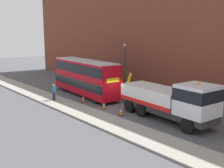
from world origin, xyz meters
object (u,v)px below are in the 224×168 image
traffic_cone_midway (104,105)px  traffic_cone_near_truck (121,112)px  recovery_tow_truck (169,100)px  street_lamp (125,63)px  double_decker_bus (85,76)px  pedestrian_onlooker (54,92)px  traffic_cone_near_bus (83,99)px

traffic_cone_midway → traffic_cone_near_truck: (2.63, -0.19, 0.00)m
traffic_cone_midway → traffic_cone_near_truck: same height
recovery_tow_truck → street_lamp: size_ratio=1.75×
recovery_tow_truck → double_decker_bus: (-12.12, 0.04, 0.47)m
pedestrian_onlooker → traffic_cone_midway: size_ratio=2.38×
traffic_cone_near_truck → traffic_cone_near_bus: bearing=178.8°
recovery_tow_truck → pedestrian_onlooker: size_ratio=5.98×
double_decker_bus → traffic_cone_midway: bearing=-13.5°
pedestrian_onlooker → traffic_cone_midway: (5.66, 2.26, -0.64)m
pedestrian_onlooker → street_lamp: 9.74m
double_decker_bus → recovery_tow_truck: bearing=4.6°
traffic_cone_near_truck → street_lamp: street_lamp is taller
pedestrian_onlooker → traffic_cone_near_bus: size_ratio=2.38×
recovery_tow_truck → traffic_cone_near_bus: bearing=-163.5°
traffic_cone_midway → street_lamp: (-4.83, 7.12, 3.13)m
pedestrian_onlooker → double_decker_bus: bearing=58.9°
pedestrian_onlooker → traffic_cone_midway: 6.13m
pedestrian_onlooker → street_lamp: (0.83, 9.38, 2.49)m
pedestrian_onlooker → traffic_cone_near_truck: pedestrian_onlooker is taller
traffic_cone_near_bus → traffic_cone_midway: (3.41, 0.06, 0.00)m
street_lamp → traffic_cone_midway: bearing=-55.8°
recovery_tow_truck → traffic_cone_near_truck: size_ratio=14.20×
double_decker_bus → street_lamp: bearing=82.7°
double_decker_bus → traffic_cone_near_bus: (2.53, -2.03, -1.89)m
double_decker_bus → street_lamp: (1.11, 5.16, 1.24)m
double_decker_bus → traffic_cone_near_truck: (8.57, -2.15, -1.89)m
traffic_cone_midway → street_lamp: 9.16m
traffic_cone_near_truck → traffic_cone_midway: bearing=175.8°
traffic_cone_midway → pedestrian_onlooker: bearing=-158.3°
traffic_cone_near_bus → traffic_cone_near_truck: size_ratio=1.00×
double_decker_bus → pedestrian_onlooker: bearing=-81.4°
recovery_tow_truck → street_lamp: 12.30m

